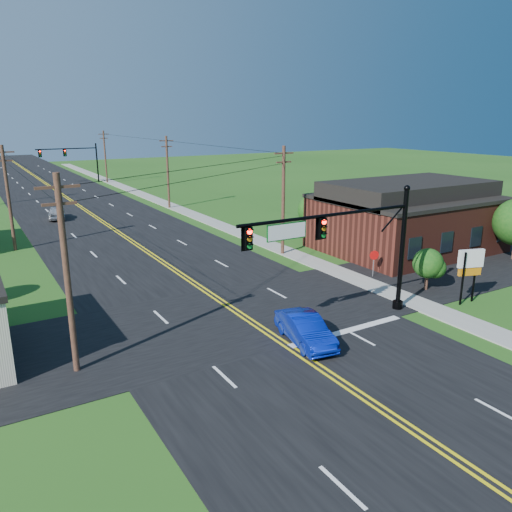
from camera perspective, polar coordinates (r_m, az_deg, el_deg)
ground at (r=20.82m, az=14.87°, el=-17.46°), size 260.00×260.00×0.00m
road_main at (r=64.16m, az=-18.72°, el=4.72°), size 16.00×220.00×0.04m
road_cross at (r=29.34m, az=-2.07°, el=-6.78°), size 70.00×10.00×0.04m
sidewalk at (r=57.99m, az=-6.34°, el=4.39°), size 2.00×160.00×0.08m
signal_mast_main at (r=27.11m, az=10.04°, el=1.62°), size 11.30×0.60×7.48m
signal_mast_far at (r=93.71m, az=-20.38°, el=10.55°), size 10.98×0.60×7.48m
brick_building at (r=45.35m, az=16.76°, el=3.68°), size 14.20×11.20×4.70m
utility_pole_left_a at (r=23.03m, az=-20.83°, el=-1.74°), size 1.80×0.28×9.00m
utility_pole_left_b at (r=47.40m, az=-26.45°, el=6.12°), size 1.80×0.28×9.00m
utility_pole_right_a at (r=41.30m, az=3.13°, el=6.55°), size 1.80×0.28×9.00m
utility_pole_right_b at (r=64.35m, az=-10.06°, el=9.56°), size 1.80×0.28×9.00m
utility_pole_right_c at (r=92.90m, az=-16.85°, el=10.92°), size 1.80×0.28×9.00m
tree_right_back at (r=48.43m, az=6.57°, el=5.25°), size 3.00×3.00×4.10m
shrub_corner at (r=34.89m, az=19.06°, el=-0.81°), size 2.00×2.00×2.86m
blue_car at (r=25.75m, az=5.64°, el=-8.41°), size 2.32×4.70×1.48m
distant_car at (r=61.04m, az=-21.85°, el=4.61°), size 2.47×4.67×1.51m
stop_sign at (r=36.83m, az=13.34°, el=-0.21°), size 0.67×0.30×1.98m
pylon_sign at (r=33.16m, az=23.29°, el=-0.88°), size 1.67×0.73×3.44m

